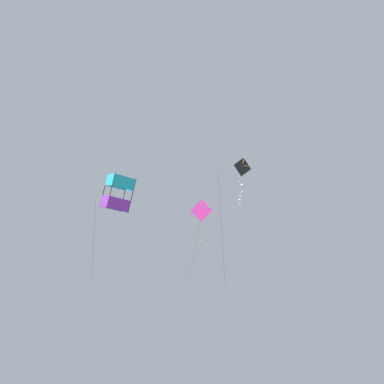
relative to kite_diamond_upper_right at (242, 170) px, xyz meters
The scene contains 3 objects.
kite_diamond_upper_right is the anchor object (origin of this frame).
kite_diamond_highest 8.60m from the kite_diamond_upper_right, 129.46° to the left, with size 2.01×1.06×6.96m.
kite_box_mid_left 8.33m from the kite_diamond_upper_right, 135.68° to the right, with size 2.63×2.09×5.51m.
Camera 1 is at (6.63, -22.26, 19.76)m, focal length 35.54 mm.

